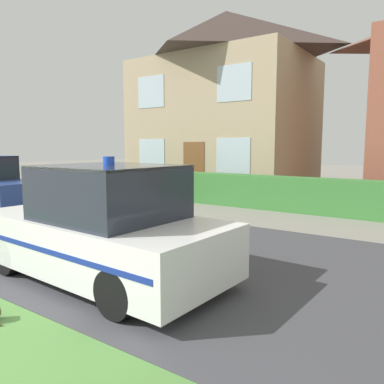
# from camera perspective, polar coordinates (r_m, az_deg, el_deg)

# --- Properties ---
(road_strip) EXTENTS (28.00, 5.72, 0.01)m
(road_strip) POSITION_cam_1_polar(r_m,az_deg,el_deg) (6.78, -2.03, -9.42)
(road_strip) COLOR #424247
(road_strip) RESTS_ON ground
(garden_hedge) EXTENTS (15.76, 0.68, 1.02)m
(garden_hedge) POSITION_cam_1_polar(r_m,az_deg,el_deg) (11.60, 13.71, -0.22)
(garden_hedge) COLOR #3D7F38
(garden_hedge) RESTS_ON ground
(police_car) EXTENTS (3.99, 1.93, 1.77)m
(police_car) POSITION_cam_1_polar(r_m,az_deg,el_deg) (5.56, -13.31, -5.29)
(police_car) COLOR black
(police_car) RESTS_ON road_strip
(house_left) EXTENTS (7.51, 5.89, 7.83)m
(house_left) POSITION_cam_1_polar(r_m,az_deg,el_deg) (17.42, 5.08, 13.76)
(house_left) COLOR tan
(house_left) RESTS_ON ground
(wheelie_bin) EXTENTS (0.75, 0.76, 1.01)m
(wheelie_bin) POSITION_cam_1_polar(r_m,az_deg,el_deg) (12.14, -7.71, 0.22)
(wheelie_bin) COLOR #23662D
(wheelie_bin) RESTS_ON ground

